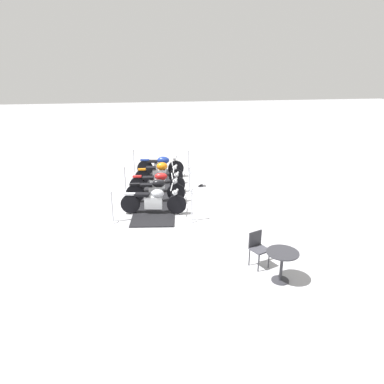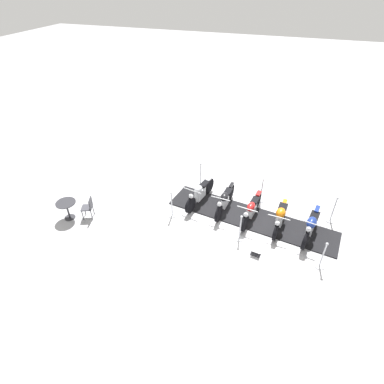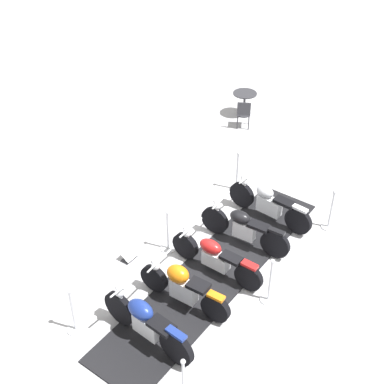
{
  "view_description": "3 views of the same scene",
  "coord_description": "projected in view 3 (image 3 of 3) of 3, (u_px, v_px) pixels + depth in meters",
  "views": [
    {
      "loc": [
        1.01,
        13.42,
        4.74
      ],
      "look_at": [
        -0.98,
        2.34,
        0.77
      ],
      "focal_mm": 33.01,
      "sensor_mm": 36.0,
      "label": 1
    },
    {
      "loc": [
        -9.56,
        -0.83,
        8.08
      ],
      "look_at": [
        -0.34,
        2.32,
        0.96
      ],
      "focal_mm": 29.09,
      "sensor_mm": 36.0,
      "label": 2
    },
    {
      "loc": [
        3.38,
        -7.41,
        8.15
      ],
      "look_at": [
        -1.21,
        1.2,
        0.94
      ],
      "focal_mm": 50.02,
      "sensor_mm": 36.0,
      "label": 3
    }
  ],
  "objects": [
    {
      "name": "motorcycle_chrome",
      "position": [
        269.0,
        203.0,
        12.54
      ],
      "size": [
        2.21,
        0.79,
        0.97
      ],
      "rotation": [
        0.0,
        0.0,
        -3.34
      ],
      "color": "black",
      "rests_on": "display_platform"
    },
    {
      "name": "info_placard",
      "position": [
        129.0,
        257.0,
        11.68
      ],
      "size": [
        0.29,
        0.37,
        0.23
      ],
      "rotation": [
        0.0,
        0.0,
        1.42
      ],
      "color": "#333338",
      "rests_on": "ground_plane"
    },
    {
      "name": "motorcycle_maroon",
      "position": [
        215.0,
        257.0,
        11.13
      ],
      "size": [
        2.21,
        0.77,
        0.91
      ],
      "rotation": [
        0.0,
        0.0,
        -3.29
      ],
      "color": "black",
      "rests_on": "display_platform"
    },
    {
      "name": "motorcycle_copper",
      "position": [
        182.0,
        286.0,
        10.38
      ],
      "size": [
        2.06,
        0.78,
        0.92
      ],
      "rotation": [
        0.0,
        0.0,
        -3.23
      ],
      "color": "black",
      "rests_on": "display_platform"
    },
    {
      "name": "stanchion_left_mid",
      "position": [
        270.0,
        288.0,
        10.56
      ],
      "size": [
        0.34,
        0.34,
        1.11
      ],
      "color": "silver",
      "rests_on": "ground_plane"
    },
    {
      "name": "stanchion_right_mid",
      "position": [
        168.0,
        238.0,
        11.8
      ],
      "size": [
        0.36,
        0.36,
        1.08
      ],
      "color": "silver",
      "rests_on": "ground_plane"
    },
    {
      "name": "cafe_chair_near_table",
      "position": [
        244.0,
        112.0,
        16.08
      ],
      "size": [
        0.52,
        0.52,
        0.9
      ],
      "rotation": [
        0.0,
        0.0,
        1.95
      ],
      "color": "#2D2D33",
      "rests_on": "ground_plane"
    },
    {
      "name": "cafe_table",
      "position": [
        245.0,
        99.0,
        16.71
      ],
      "size": [
        0.75,
        0.75,
        0.76
      ],
      "color": "#2D2D33",
      "rests_on": "ground_plane"
    },
    {
      "name": "ground_plane",
      "position": [
        216.0,
        273.0,
        11.38
      ],
      "size": [
        80.0,
        80.0,
        0.0
      ],
      "primitive_type": "plane",
      "color": "#B2B2B7"
    },
    {
      "name": "display_platform",
      "position": [
        216.0,
        272.0,
        11.37
      ],
      "size": [
        2.37,
        6.77,
        0.04
      ],
      "primitive_type": "cube",
      "rotation": [
        0.0,
        0.0,
        -1.72
      ],
      "color": "black",
      "rests_on": "ground_plane"
    },
    {
      "name": "stanchion_right_rear",
      "position": [
        74.0,
        318.0,
        9.97
      ],
      "size": [
        0.35,
        0.35,
        1.08
      ],
      "color": "silver",
      "rests_on": "ground_plane"
    },
    {
      "name": "stanchion_left_front",
      "position": [
        330.0,
        216.0,
        12.4
      ],
      "size": [
        0.34,
        0.34,
        1.06
      ],
      "color": "silver",
      "rests_on": "ground_plane"
    },
    {
      "name": "stanchion_right_front",
      "position": [
        237.0,
        177.0,
        13.6
      ],
      "size": [
        0.33,
        0.33,
        1.13
      ],
      "color": "silver",
      "rests_on": "ground_plane"
    },
    {
      "name": "motorcycle_black",
      "position": [
        243.0,
        227.0,
        11.81
      ],
      "size": [
        2.19,
        0.74,
        0.99
      ],
      "rotation": [
        0.0,
        0.0,
        -3.22
      ],
      "color": "black",
      "rests_on": "display_platform"
    },
    {
      "name": "motorcycle_navy",
      "position": [
        146.0,
        322.0,
        9.65
      ],
      "size": [
        2.11,
        0.69,
        1.05
      ],
      "rotation": [
        0.0,
        0.0,
        -3.34
      ],
      "color": "black",
      "rests_on": "display_platform"
    }
  ]
}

